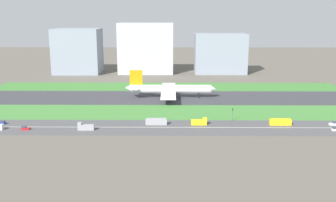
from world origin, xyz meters
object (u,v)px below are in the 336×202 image
at_px(traffic_light, 233,114).
at_px(car_2, 334,124).
at_px(airliner, 169,89).
at_px(office_tower, 220,54).
at_px(truck_1, 86,127).
at_px(hangar_building, 146,48).
at_px(car_1, 25,128).
at_px(truck_2, 199,122).
at_px(fuel_tank_west, 149,61).
at_px(car_0, 336,129).
at_px(bus_0, 156,122).
at_px(bus_1, 280,122).
at_px(terminal_building, 78,51).
at_px(car_3, 2,123).

bearing_deg(traffic_light, car_2, -8.48).
relative_size(airliner, office_tower, 1.29).
xyz_separation_m(car_2, truck_1, (-132.54, -10.00, 0.75)).
height_order(car_2, hangar_building, hangar_building).
height_order(car_2, car_1, same).
bearing_deg(truck_2, fuel_tank_west, 100.13).
xyz_separation_m(airliner, car_2, (89.79, -68.00, -5.31)).
xyz_separation_m(car_0, office_tower, (-36.58, 192.00, 18.61)).
height_order(bus_0, car_2, bus_0).
height_order(bus_1, traffic_light, traffic_light).
relative_size(car_0, traffic_light, 0.61).
xyz_separation_m(car_1, terminal_building, (-17.33, 192.00, 20.99)).
xyz_separation_m(airliner, terminal_building, (-91.66, 114.00, 15.68)).
xyz_separation_m(truck_2, office_tower, (33.10, 182.00, 17.86)).
bearing_deg(car_3, car_0, -3.22).
bearing_deg(car_1, terminal_building, -84.84).
bearing_deg(hangar_building, airliner, -78.21).
relative_size(bus_0, car_3, 2.64).
height_order(airliner, office_tower, office_tower).
relative_size(car_2, truck_2, 0.52).
bearing_deg(terminal_building, airliner, -51.20).
bearing_deg(truck_1, car_2, -175.69).
bearing_deg(car_3, truck_1, -11.71).
bearing_deg(truck_2, hangar_building, 102.65).
bearing_deg(car_3, hangar_building, 69.74).
xyz_separation_m(truck_1, bus_1, (103.65, 10.00, 0.15)).
bearing_deg(car_2, bus_1, -180.00).
distance_m(truck_1, office_tower, 214.04).
relative_size(bus_0, truck_2, 1.38).
distance_m(terminal_building, office_tower, 141.84).
bearing_deg(fuel_tank_west, traffic_light, -74.76).
bearing_deg(truck_2, bus_1, 0.00).
xyz_separation_m(office_tower, fuel_tank_west, (-73.67, 45.00, -13.42)).
relative_size(truck_1, bus_1, 0.72).
bearing_deg(car_1, car_3, -30.99).
bearing_deg(bus_0, car_2, 0.00).
height_order(bus_1, fuel_tank_west, fuel_tank_west).
bearing_deg(bus_0, traffic_light, 10.65).
bearing_deg(airliner, traffic_light, -58.93).
height_order(car_0, office_tower, office_tower).
distance_m(airliner, terminal_building, 147.12).
height_order(car_2, bus_1, bus_1).
height_order(terminal_building, office_tower, terminal_building).
bearing_deg(truck_1, fuel_tank_west, -94.64).
xyz_separation_m(terminal_building, hangar_building, (67.86, 0.00, 2.76)).
bearing_deg(bus_1, truck_2, 180.00).
height_order(car_2, truck_1, truck_1).
bearing_deg(office_tower, car_1, -122.96).
bearing_deg(car_1, bus_1, -175.77).
distance_m(car_0, car_2, 10.46).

